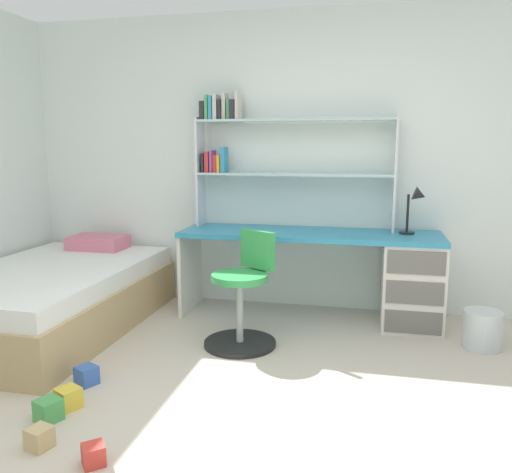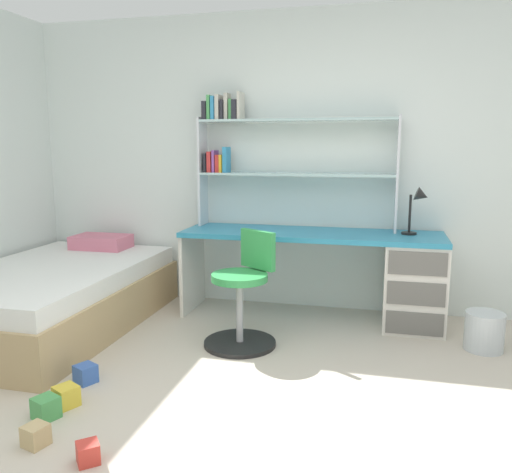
# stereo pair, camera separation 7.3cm
# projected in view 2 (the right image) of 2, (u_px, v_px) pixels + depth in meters

# --- Properties ---
(ground_plane) EXTENTS (6.07, 5.70, 0.02)m
(ground_plane) POSITION_uv_depth(u_px,v_px,m) (234.00, 455.00, 2.41)
(ground_plane) COLOR beige
(room_shell) EXTENTS (6.07, 5.70, 2.55)m
(room_shell) POSITION_uv_depth(u_px,v_px,m) (113.00, 166.00, 3.66)
(room_shell) COLOR silver
(room_shell) RESTS_ON ground_plane
(desk) EXTENTS (2.11, 0.61, 0.73)m
(desk) POSITION_uv_depth(u_px,v_px,m) (381.00, 273.00, 4.12)
(desk) COLOR teal
(desk) RESTS_ON ground_plane
(bookshelf_hutch) EXTENTS (1.68, 0.22, 1.14)m
(bookshelf_hutch) POSITION_uv_depth(u_px,v_px,m) (269.00, 146.00, 4.36)
(bookshelf_hutch) COLOR silver
(bookshelf_hutch) RESTS_ON desk
(desk_lamp) EXTENTS (0.20, 0.16, 0.38)m
(desk_lamp) POSITION_uv_depth(u_px,v_px,m) (419.00, 203.00, 4.00)
(desk_lamp) COLOR black
(desk_lamp) RESTS_ON desk
(swivel_chair) EXTENTS (0.52, 0.52, 0.82)m
(swivel_chair) POSITION_uv_depth(u_px,v_px,m) (243.00, 300.00, 3.69)
(swivel_chair) COLOR black
(swivel_chair) RESTS_ON ground_plane
(bed_platform) EXTENTS (1.28, 2.04, 0.61)m
(bed_platform) POSITION_uv_depth(u_px,v_px,m) (53.00, 296.00, 4.08)
(bed_platform) COLOR tan
(bed_platform) RESTS_ON ground_plane
(waste_bin) EXTENTS (0.27, 0.27, 0.27)m
(waste_bin) POSITION_uv_depth(u_px,v_px,m) (484.00, 331.00, 3.62)
(waste_bin) COLOR silver
(waste_bin) RESTS_ON ground_plane
(toy_block_yellow_0) EXTENTS (0.15, 0.15, 0.12)m
(toy_block_yellow_0) POSITION_uv_depth(u_px,v_px,m) (66.00, 396.00, 2.84)
(toy_block_yellow_0) COLOR gold
(toy_block_yellow_0) RESTS_ON ground_plane
(toy_block_natural_1) EXTENTS (0.13, 0.13, 0.10)m
(toy_block_natural_1) POSITION_uv_depth(u_px,v_px,m) (36.00, 435.00, 2.46)
(toy_block_natural_1) COLOR tan
(toy_block_natural_1) RESTS_ON ground_plane
(toy_block_blue_2) EXTENTS (0.15, 0.15, 0.11)m
(toy_block_blue_2) POSITION_uv_depth(u_px,v_px,m) (86.00, 374.00, 3.12)
(toy_block_blue_2) COLOR #3860B7
(toy_block_blue_2) RESTS_ON ground_plane
(toy_block_red_3) EXTENTS (0.14, 0.14, 0.10)m
(toy_block_red_3) POSITION_uv_depth(u_px,v_px,m) (88.00, 453.00, 2.33)
(toy_block_red_3) COLOR red
(toy_block_red_3) RESTS_ON ground_plane
(toy_block_green_4) EXTENTS (0.15, 0.15, 0.12)m
(toy_block_green_4) POSITION_uv_depth(u_px,v_px,m) (46.00, 408.00, 2.71)
(toy_block_green_4) COLOR #479E51
(toy_block_green_4) RESTS_ON ground_plane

